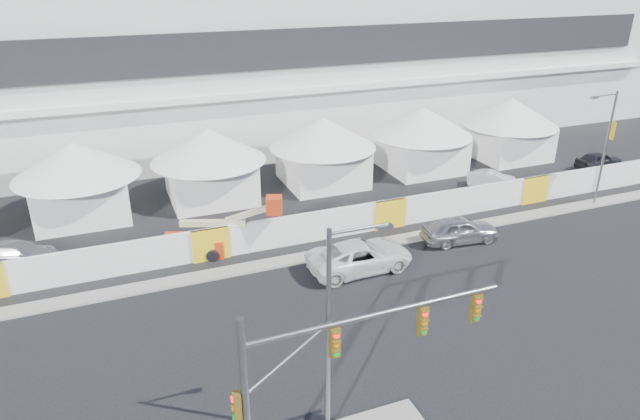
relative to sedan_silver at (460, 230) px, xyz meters
name	(u,v)px	position (x,y,z in m)	size (l,w,h in m)	color
ground	(423,387)	(-9.20, -10.99, -0.84)	(160.00, 160.00, 0.00)	black
far_curb	(573,207)	(10.80, 1.51, -0.78)	(80.00, 1.20, 0.12)	gray
stadium	(293,35)	(-0.49, 30.51, 8.61)	(80.00, 24.80, 21.98)	silver
tent_row	(268,151)	(-8.70, 13.01, 2.31)	(53.40, 8.40, 5.40)	white
hoarding_fence	(389,214)	(-3.20, 3.51, 0.16)	(70.00, 0.25, 2.00)	white
scaffold_tower	(605,56)	(36.80, 25.01, 5.16)	(4.40, 4.40, 12.00)	#595B60
sedan_silver	(460,230)	(0.00, 0.00, 0.00)	(4.90, 1.97, 1.67)	#A4A4A9
pickup_curb	(360,256)	(-7.41, -0.92, 0.03)	(6.21, 2.86, 1.72)	white
lot_car_a	(492,179)	(7.94, 7.22, -0.21)	(3.81, 1.33, 1.26)	silver
lot_car_b	(599,160)	(19.23, 7.51, -0.11)	(4.27, 1.72, 1.46)	black
lot_car_c	(18,253)	(-25.90, 7.18, -0.18)	(4.53, 1.84, 1.32)	#9E9EA2
traffic_mast	(306,395)	(-15.55, -14.02, 3.36)	(9.02, 0.71, 7.33)	slate
streetlight_median	(335,323)	(-13.71, -11.94, 4.21)	(2.36, 0.24, 8.52)	slate
streetlight_curb	(605,141)	(12.60, 1.51, 4.01)	(2.47, 0.56, 8.35)	slate
boom_lift	(205,237)	(-15.32, 4.51, 0.17)	(7.59, 2.83, 3.72)	red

